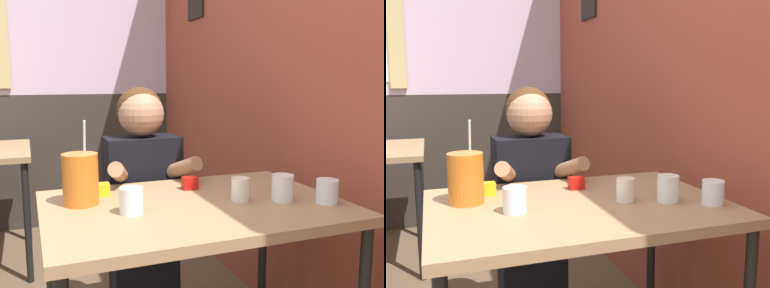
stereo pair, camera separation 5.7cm
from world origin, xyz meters
The scene contains 11 objects.
brick_wall_right centered at (1.16, 1.27, 1.35)m, with size 0.08×4.55×2.70m.
back_wall centered at (-0.01, 2.57, 1.36)m, with size 5.26×0.09×2.70m.
main_table centered at (0.51, 0.29, 0.71)m, with size 1.07×0.75×0.78m.
person_seated centered at (0.45, 0.80, 0.64)m, with size 0.42×0.41×1.19m.
cocktail_pitcher centered at (0.12, 0.42, 0.87)m, with size 0.13×0.13×0.30m.
glass_near_pitcher centered at (0.96, 0.11, 0.82)m, with size 0.08×0.08×0.09m.
glass_center centered at (0.82, 0.20, 0.83)m, with size 0.08×0.08×0.10m.
glass_far_side centered at (0.68, 0.25, 0.82)m, with size 0.07×0.07×0.09m.
glass_by_brick centered at (0.27, 0.24, 0.82)m, with size 0.08×0.08×0.09m.
condiment_ketchup centered at (0.56, 0.47, 0.80)m, with size 0.06×0.04×0.05m.
condiment_mustard centered at (0.21, 0.50, 0.80)m, with size 0.06×0.04×0.05m.
Camera 2 is at (0.01, -1.13, 1.22)m, focal length 40.00 mm.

